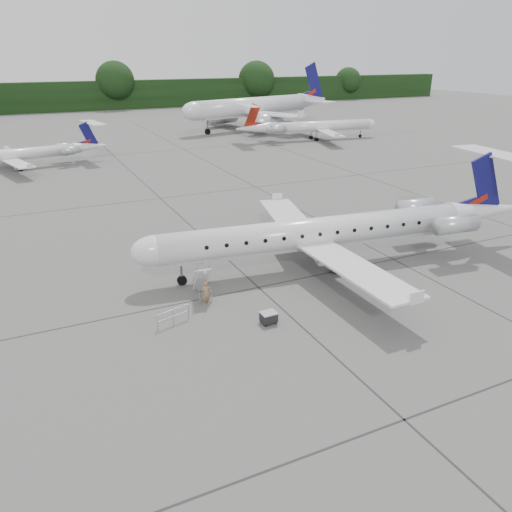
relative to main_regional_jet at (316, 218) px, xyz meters
name	(u,v)px	position (x,y,z in m)	size (l,w,h in m)	color
ground	(327,295)	(-1.77, -4.56, -3.92)	(320.00, 320.00, 0.00)	#5D5D5B
treeline	(77,96)	(-1.77, 125.44, 0.08)	(260.00, 4.00, 8.00)	black
main_regional_jet	(316,218)	(0.00, 0.00, 0.00)	(30.57, 22.01, 7.84)	silver
airstair	(202,280)	(-9.53, -1.12, -2.69)	(0.85, 2.24, 2.46)	silver
passenger	(206,293)	(-9.68, -2.38, -3.07)	(0.62, 0.41, 1.69)	olive
safety_railing	(173,317)	(-12.39, -3.91, -3.42)	(2.20, 0.08, 1.00)	#96989E
baggage_cart	(269,317)	(-7.09, -6.25, -3.52)	(0.92, 0.74, 0.80)	black
bg_narrowbody	(252,97)	(27.37, 70.23, 2.71)	(36.96, 26.61, 13.27)	silver
bg_regional_left	(10,149)	(-20.29, 47.65, -1.00)	(22.29, 16.05, 5.85)	silver
bg_regional_right	(319,121)	(32.89, 52.00, -0.43)	(26.58, 19.14, 6.97)	silver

